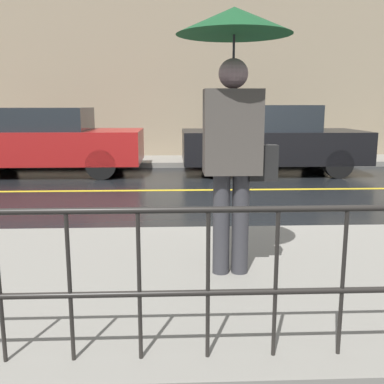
% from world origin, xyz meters
% --- Properties ---
extents(ground_plane, '(80.00, 80.00, 0.00)m').
position_xyz_m(ground_plane, '(0.00, 0.00, 0.00)').
color(ground_plane, black).
extents(sidewalk_near, '(28.00, 3.09, 0.13)m').
position_xyz_m(sidewalk_near, '(0.00, -4.58, 0.07)').
color(sidewalk_near, gray).
rests_on(sidewalk_near, ground_plane).
extents(sidewalk_far, '(28.00, 1.68, 0.13)m').
position_xyz_m(sidewalk_far, '(0.00, 3.87, 0.07)').
color(sidewalk_far, gray).
rests_on(sidewalk_far, ground_plane).
extents(lane_marking, '(25.20, 0.12, 0.01)m').
position_xyz_m(lane_marking, '(0.00, 0.00, 0.00)').
color(lane_marking, gold).
rests_on(lane_marking, ground_plane).
extents(building_storefront, '(28.00, 0.30, 4.76)m').
position_xyz_m(building_storefront, '(0.00, 4.86, 2.38)').
color(building_storefront, gray).
rests_on(building_storefront, ground_plane).
extents(railing_foreground, '(12.00, 0.04, 0.90)m').
position_xyz_m(railing_foreground, '(-0.00, -5.87, 0.70)').
color(railing_foreground, black).
rests_on(railing_foreground, sidewalk_near).
extents(pedestrian, '(0.93, 0.93, 2.20)m').
position_xyz_m(pedestrian, '(-0.47, -4.54, 1.75)').
color(pedestrian, '#333338').
rests_on(pedestrian, sidewalk_near).
extents(car_red, '(4.25, 1.85, 1.51)m').
position_xyz_m(car_red, '(-3.85, 2.13, 0.77)').
color(car_red, maroon).
rests_on(car_red, ground_plane).
extents(car_black, '(4.14, 1.90, 1.57)m').
position_xyz_m(car_black, '(1.30, 2.13, 0.79)').
color(car_black, black).
rests_on(car_black, ground_plane).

